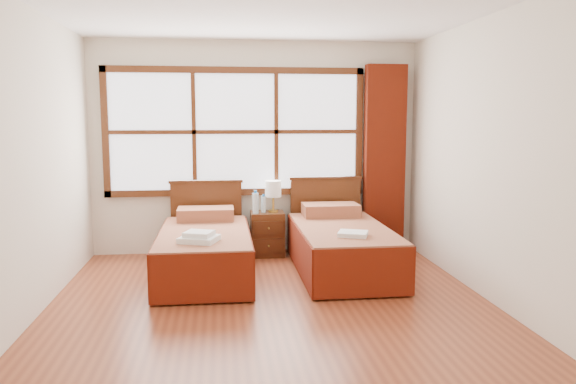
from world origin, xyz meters
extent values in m
plane|color=brown|center=(0.00, 0.00, 0.00)|extent=(4.50, 4.50, 0.00)
plane|color=white|center=(0.00, 0.00, 2.60)|extent=(4.50, 4.50, 0.00)
plane|color=silver|center=(0.00, 2.25, 1.30)|extent=(4.00, 0.00, 4.00)
plane|color=silver|center=(-2.00, 0.00, 1.30)|extent=(0.00, 4.50, 4.50)
plane|color=silver|center=(2.00, 0.00, 1.30)|extent=(0.00, 4.50, 4.50)
cube|color=white|center=(-0.25, 2.22, 1.50)|extent=(3.00, 0.02, 1.40)
cube|color=#4E2611|center=(-0.25, 2.20, 0.76)|extent=(3.16, 0.06, 0.08)
cube|color=#4E2611|center=(-0.25, 2.20, 2.24)|extent=(3.16, 0.06, 0.08)
cube|color=#4E2611|center=(-1.79, 2.20, 1.50)|extent=(0.08, 0.06, 1.56)
cube|color=#4E2611|center=(1.29, 2.20, 1.50)|extent=(0.08, 0.06, 1.56)
cube|color=#4E2611|center=(-0.75, 2.20, 1.50)|extent=(0.05, 0.05, 1.40)
cube|color=#4E2611|center=(0.25, 2.20, 1.50)|extent=(0.05, 0.05, 1.40)
cube|color=#4E2611|center=(-0.25, 2.20, 1.50)|extent=(3.00, 0.05, 0.05)
cube|color=#5C1709|center=(1.60, 2.11, 1.17)|extent=(0.50, 0.16, 2.30)
cube|color=#43200E|center=(-0.62, 1.13, 0.13)|extent=(0.82, 1.65, 0.27)
cube|color=maroon|center=(-0.62, 1.13, 0.38)|extent=(0.92, 1.82, 0.22)
cube|color=maroon|center=(-1.08, 1.13, 0.25)|extent=(0.03, 1.82, 0.46)
cube|color=maroon|center=(-0.15, 1.13, 0.25)|extent=(0.03, 1.82, 0.46)
cube|color=maroon|center=(-0.62, 0.22, 0.25)|extent=(0.92, 0.03, 0.46)
cube|color=maroon|center=(-0.62, 1.79, 0.56)|extent=(0.64, 0.38, 0.14)
cube|color=#4E2611|center=(-0.62, 2.14, 0.45)|extent=(0.86, 0.06, 0.89)
cube|color=#43200E|center=(-0.62, 2.14, 0.90)|extent=(0.89, 0.08, 0.04)
cube|color=#43200E|center=(0.86, 1.13, 0.14)|extent=(0.84, 1.69, 0.28)
cube|color=maroon|center=(0.86, 1.13, 0.39)|extent=(0.94, 1.87, 0.23)
cube|color=maroon|center=(0.39, 1.13, 0.25)|extent=(0.03, 1.87, 0.47)
cube|color=maroon|center=(1.34, 1.13, 0.25)|extent=(0.03, 1.87, 0.47)
cube|color=maroon|center=(0.86, 0.20, 0.25)|extent=(0.94, 0.03, 0.47)
cube|color=maroon|center=(0.86, 1.81, 0.58)|extent=(0.66, 0.39, 0.15)
cube|color=#4E2611|center=(0.86, 2.14, 0.46)|extent=(0.88, 0.06, 0.92)
cube|color=#43200E|center=(0.86, 2.14, 0.93)|extent=(0.92, 0.08, 0.04)
cube|color=#4E2611|center=(0.12, 2.00, 0.27)|extent=(0.40, 0.36, 0.54)
cube|color=#43200E|center=(0.12, 1.81, 0.16)|extent=(0.35, 0.02, 0.16)
cube|color=#43200E|center=(0.12, 1.81, 0.37)|extent=(0.35, 0.02, 0.16)
sphere|color=olive|center=(0.12, 1.79, 0.16)|extent=(0.03, 0.03, 0.03)
sphere|color=olive|center=(0.12, 1.79, 0.37)|extent=(0.03, 0.03, 0.03)
cube|color=white|center=(-0.65, 0.63, 0.52)|extent=(0.42, 0.40, 0.05)
cube|color=white|center=(-0.65, 0.63, 0.57)|extent=(0.32, 0.30, 0.05)
cube|color=white|center=(0.86, 0.66, 0.53)|extent=(0.35, 0.33, 0.04)
cylinder|color=gold|center=(0.19, 2.02, 0.55)|extent=(0.12, 0.12, 0.02)
cylinder|color=gold|center=(0.19, 2.02, 0.64)|extent=(0.03, 0.03, 0.16)
cylinder|color=silver|center=(0.19, 2.02, 0.82)|extent=(0.19, 0.19, 0.19)
cylinder|color=silver|center=(-0.03, 1.92, 0.66)|extent=(0.07, 0.07, 0.25)
cylinder|color=#1766B3|center=(-0.03, 1.92, 0.80)|extent=(0.04, 0.04, 0.03)
cylinder|color=silver|center=(0.07, 1.98, 0.63)|extent=(0.06, 0.06, 0.20)
cylinder|color=#1766B3|center=(0.07, 1.98, 0.74)|extent=(0.03, 0.03, 0.03)
camera|label=1|loc=(-0.43, -4.70, 1.68)|focal=35.00mm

